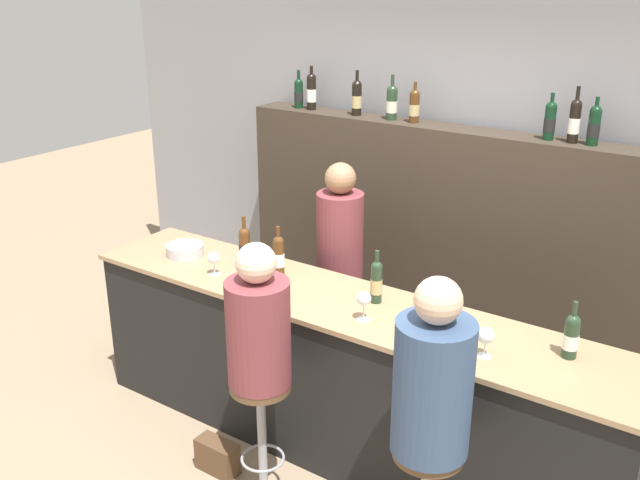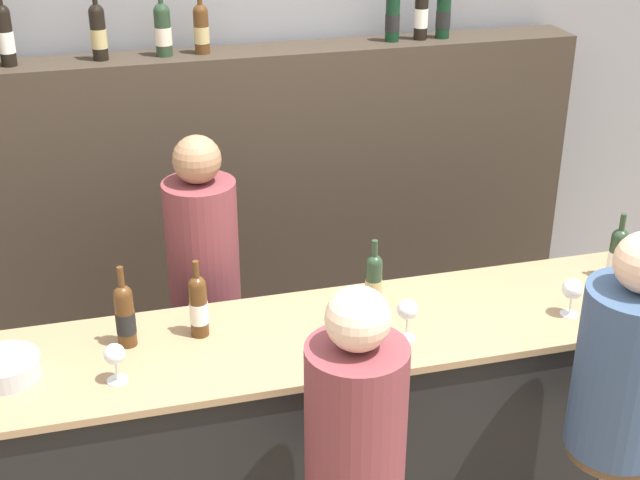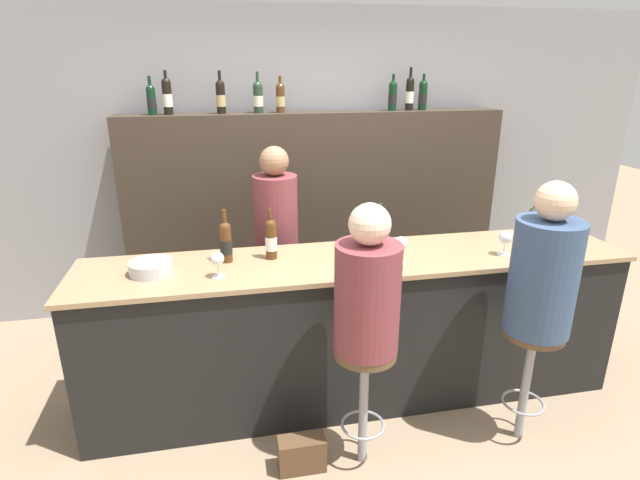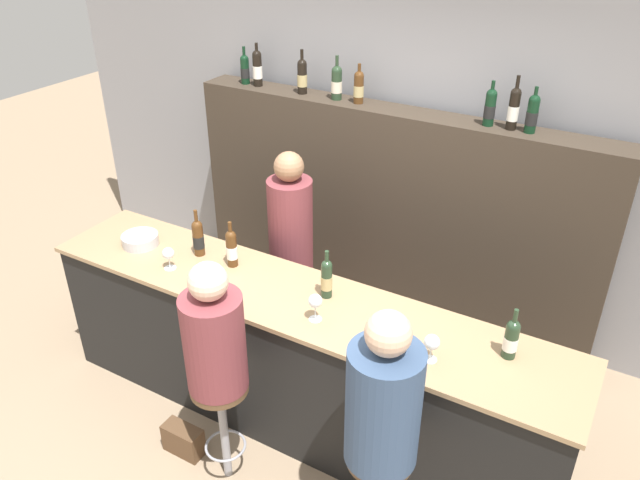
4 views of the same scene
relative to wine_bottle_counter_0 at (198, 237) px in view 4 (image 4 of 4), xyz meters
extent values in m
plane|color=#8C755B|center=(0.80, -0.41, -1.12)|extent=(16.00, 16.00, 0.00)
cube|color=gray|center=(0.80, 1.50, 0.18)|extent=(6.40, 0.05, 2.60)
cube|color=black|center=(0.80, -0.10, -0.64)|extent=(3.39, 0.61, 0.97)
cube|color=#997A56|center=(0.80, -0.10, -0.14)|extent=(3.43, 0.65, 0.03)
cube|color=#382D23|center=(0.80, 1.27, -0.25)|extent=(3.22, 0.28, 1.76)
cylinder|color=#4C2D14|center=(0.00, 0.00, -0.02)|extent=(0.07, 0.07, 0.21)
cylinder|color=black|center=(0.00, 0.00, -0.03)|extent=(0.07, 0.07, 0.09)
sphere|color=#4C2D14|center=(0.00, 0.00, 0.09)|extent=(0.07, 0.07, 0.07)
cylinder|color=#4C2D14|center=(0.00, 0.00, 0.15)|extent=(0.02, 0.02, 0.10)
cylinder|color=#4C2D14|center=(0.27, 0.00, -0.02)|extent=(0.07, 0.07, 0.22)
cylinder|color=white|center=(0.27, 0.00, -0.03)|extent=(0.07, 0.07, 0.09)
sphere|color=#4C2D14|center=(0.27, 0.00, 0.09)|extent=(0.07, 0.07, 0.07)
cylinder|color=#4C2D14|center=(0.27, 0.00, 0.14)|extent=(0.02, 0.02, 0.08)
cylinder|color=#233823|center=(0.97, 0.00, -0.02)|extent=(0.07, 0.07, 0.22)
cylinder|color=tan|center=(0.97, 0.00, -0.03)|extent=(0.07, 0.07, 0.09)
sphere|color=#233823|center=(0.97, 0.00, 0.09)|extent=(0.07, 0.07, 0.07)
cylinder|color=#233823|center=(0.97, 0.00, 0.14)|extent=(0.02, 0.02, 0.08)
cylinder|color=#233823|center=(2.05, 0.00, -0.03)|extent=(0.07, 0.07, 0.19)
cylinder|color=white|center=(2.05, 0.00, -0.04)|extent=(0.08, 0.08, 0.08)
sphere|color=#233823|center=(2.05, 0.00, 0.06)|extent=(0.07, 0.07, 0.07)
cylinder|color=#233823|center=(2.05, 0.00, 0.12)|extent=(0.02, 0.02, 0.09)
cylinder|color=black|center=(-0.49, 1.27, 0.73)|extent=(0.07, 0.07, 0.19)
cylinder|color=black|center=(-0.49, 1.27, 0.72)|extent=(0.07, 0.07, 0.08)
sphere|color=black|center=(-0.49, 1.27, 0.82)|extent=(0.07, 0.07, 0.07)
cylinder|color=black|center=(-0.49, 1.27, 0.88)|extent=(0.02, 0.02, 0.08)
cylinder|color=black|center=(-0.37, 1.27, 0.75)|extent=(0.07, 0.07, 0.24)
cylinder|color=white|center=(-0.37, 1.27, 0.74)|extent=(0.07, 0.07, 0.10)
sphere|color=black|center=(-0.37, 1.27, 0.87)|extent=(0.07, 0.07, 0.07)
cylinder|color=black|center=(-0.37, 1.27, 0.92)|extent=(0.02, 0.02, 0.08)
cylinder|color=black|center=(0.04, 1.27, 0.74)|extent=(0.07, 0.07, 0.22)
cylinder|color=tan|center=(0.04, 1.27, 0.73)|extent=(0.07, 0.07, 0.09)
sphere|color=black|center=(0.04, 1.27, 0.85)|extent=(0.07, 0.07, 0.07)
cylinder|color=black|center=(0.04, 1.27, 0.91)|extent=(0.02, 0.02, 0.09)
cylinder|color=#233823|center=(0.33, 1.27, 0.74)|extent=(0.08, 0.08, 0.21)
cylinder|color=beige|center=(0.33, 1.27, 0.73)|extent=(0.08, 0.08, 0.08)
sphere|color=#233823|center=(0.33, 1.27, 0.84)|extent=(0.08, 0.08, 0.08)
cylinder|color=#233823|center=(0.33, 1.27, 0.90)|extent=(0.02, 0.02, 0.10)
cylinder|color=#4C2D14|center=(0.51, 1.27, 0.73)|extent=(0.07, 0.07, 0.20)
cylinder|color=tan|center=(0.51, 1.27, 0.72)|extent=(0.07, 0.07, 0.08)
sphere|color=#4C2D14|center=(0.51, 1.27, 0.83)|extent=(0.07, 0.07, 0.07)
cylinder|color=#4C2D14|center=(0.51, 1.27, 0.88)|extent=(0.02, 0.02, 0.07)
cylinder|color=black|center=(1.46, 1.27, 0.74)|extent=(0.07, 0.07, 0.21)
cylinder|color=black|center=(1.46, 1.27, 0.73)|extent=(0.07, 0.07, 0.08)
sphere|color=black|center=(1.46, 1.27, 0.84)|extent=(0.07, 0.07, 0.07)
cylinder|color=black|center=(1.46, 1.27, 0.89)|extent=(0.02, 0.02, 0.07)
cylinder|color=black|center=(1.61, 1.27, 0.75)|extent=(0.07, 0.07, 0.24)
cylinder|color=white|center=(1.61, 1.27, 0.74)|extent=(0.07, 0.07, 0.09)
sphere|color=black|center=(1.61, 1.27, 0.87)|extent=(0.07, 0.07, 0.07)
cylinder|color=black|center=(1.61, 1.27, 0.93)|extent=(0.02, 0.02, 0.10)
cylinder|color=black|center=(1.73, 1.27, 0.74)|extent=(0.07, 0.07, 0.21)
cylinder|color=black|center=(1.73, 1.27, 0.73)|extent=(0.07, 0.07, 0.08)
sphere|color=black|center=(1.73, 1.27, 0.84)|extent=(0.07, 0.07, 0.07)
cylinder|color=black|center=(1.73, 1.27, 0.89)|extent=(0.02, 0.02, 0.07)
cylinder|color=silver|center=(-0.05, -0.23, -0.13)|extent=(0.08, 0.08, 0.00)
cylinder|color=silver|center=(-0.05, -0.23, -0.09)|extent=(0.01, 0.01, 0.07)
sphere|color=silver|center=(-0.05, -0.23, -0.02)|extent=(0.08, 0.08, 0.08)
cylinder|color=silver|center=(1.02, -0.23, -0.13)|extent=(0.07, 0.07, 0.00)
cylinder|color=silver|center=(1.02, -0.23, -0.08)|extent=(0.01, 0.01, 0.09)
sphere|color=silver|center=(1.02, -0.23, 0.00)|extent=(0.08, 0.08, 0.08)
cylinder|color=silver|center=(1.71, -0.23, -0.13)|extent=(0.07, 0.07, 0.00)
cylinder|color=silver|center=(1.71, -0.23, -0.09)|extent=(0.01, 0.01, 0.07)
sphere|color=silver|center=(1.71, -0.23, -0.01)|extent=(0.08, 0.08, 0.08)
cylinder|color=#B7B7BC|center=(-0.43, -0.10, -0.09)|extent=(0.25, 0.25, 0.07)
cylinder|color=gray|center=(0.68, -0.70, -0.78)|extent=(0.05, 0.05, 0.69)
torus|color=gray|center=(0.68, -0.70, -0.88)|extent=(0.25, 0.25, 0.02)
cylinder|color=brown|center=(0.68, -0.70, -0.42)|extent=(0.33, 0.33, 0.04)
cylinder|color=brown|center=(0.68, -0.70, -0.11)|extent=(0.33, 0.33, 0.58)
sphere|color=beige|center=(0.68, -0.70, 0.28)|extent=(0.21, 0.21, 0.21)
cylinder|color=brown|center=(1.66, -0.70, -0.42)|extent=(0.33, 0.33, 0.04)
cylinder|color=#334766|center=(1.66, -0.70, -0.08)|extent=(0.35, 0.35, 0.64)
sphere|color=#D8AD8C|center=(1.66, -0.70, 0.35)|extent=(0.21, 0.21, 0.21)
cylinder|color=brown|center=(0.36, 0.55, -0.43)|extent=(0.32, 0.32, 1.40)
sphere|color=#936B4C|center=(0.36, 0.55, 0.37)|extent=(0.21, 0.21, 0.21)
cube|color=#513823|center=(0.34, -0.70, -1.02)|extent=(0.26, 0.12, 0.20)
camera|label=1|loc=(2.78, -3.20, 1.64)|focal=40.00mm
camera|label=2|loc=(-0.03, -2.93, 1.69)|focal=50.00mm
camera|label=3|loc=(0.00, -2.88, 1.01)|focal=28.00mm
camera|label=4|loc=(2.46, -2.67, 2.02)|focal=35.00mm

